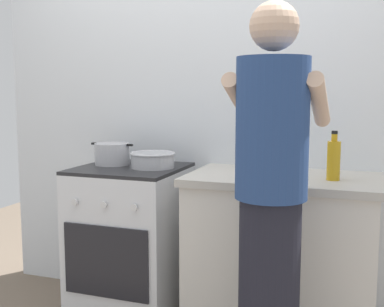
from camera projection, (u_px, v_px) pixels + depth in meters
name	position (u px, v px, depth m)	size (l,w,h in m)	color
back_wall	(236.00, 106.00, 2.98)	(3.20, 0.10, 2.50)	silver
countertop	(281.00, 258.00, 2.64)	(1.00, 0.60, 0.90)	silver
stove_range	(131.00, 241.00, 2.94)	(0.60, 0.62, 0.90)	silver
pot	(112.00, 154.00, 2.96)	(0.28, 0.21, 0.13)	#B2B2B7
mixing_bowl	(153.00, 159.00, 2.85)	(0.26, 0.26, 0.09)	#B7B7BC
utensil_crock	(248.00, 153.00, 2.80)	(0.10, 0.10, 0.32)	silver
spice_bottle	(298.00, 170.00, 2.50)	(0.04, 0.04, 0.09)	silver
oil_bottle	(334.00, 160.00, 2.44)	(0.07, 0.07, 0.25)	gold
person	(271.00, 207.00, 2.05)	(0.41, 0.50, 1.70)	black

